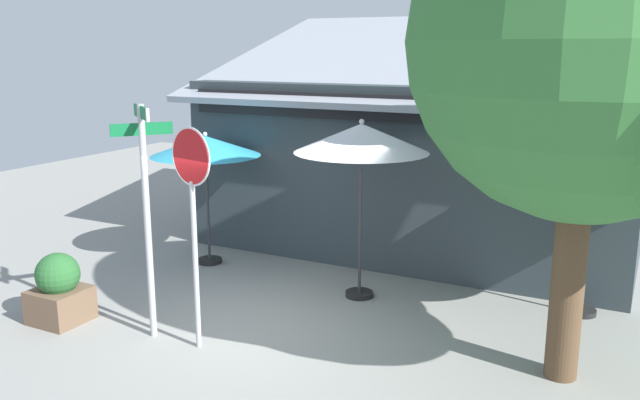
# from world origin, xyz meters

# --- Properties ---
(ground_plane) EXTENTS (28.00, 28.00, 0.10)m
(ground_plane) POSITION_xyz_m (0.00, 0.00, -0.05)
(ground_plane) COLOR gray
(cafe_building) EXTENTS (8.53, 5.71, 4.59)m
(cafe_building) POSITION_xyz_m (0.50, 5.39, 1.71)
(cafe_building) COLOR #333D42
(cafe_building) RESTS_ON ground
(street_sign_post) EXTENTS (0.70, 0.65, 3.16)m
(street_sign_post) POSITION_xyz_m (-1.25, -1.05, 1.90)
(street_sign_post) COLOR #A8AAB2
(street_sign_post) RESTS_ON ground
(stop_sign) EXTENTS (0.72, 0.19, 2.91)m
(stop_sign) POSITION_xyz_m (-0.49, -1.04, 2.01)
(stop_sign) COLOR #A8AAB2
(stop_sign) RESTS_ON ground
(patio_umbrella_teal_left) EXTENTS (1.95, 1.95, 2.41)m
(patio_umbrella_teal_left) POSITION_xyz_m (-2.49, 1.88, 2.14)
(patio_umbrella_teal_left) COLOR black
(patio_umbrella_teal_left) RESTS_ON ground
(patio_umbrella_ivory_center) EXTENTS (2.06, 2.06, 2.82)m
(patio_umbrella_ivory_center) POSITION_xyz_m (0.65, 1.59, 2.50)
(patio_umbrella_ivory_center) COLOR black
(patio_umbrella_ivory_center) RESTS_ON ground
(patio_umbrella_forest_green_right) EXTENTS (2.40, 2.40, 2.47)m
(patio_umbrella_forest_green_right) POSITION_xyz_m (3.86, 2.46, 2.20)
(patio_umbrella_forest_green_right) COLOR black
(patio_umbrella_forest_green_right) RESTS_ON ground
(shade_tree) EXTENTS (4.39, 3.95, 5.90)m
(shade_tree) POSITION_xyz_m (4.12, 0.19, 3.82)
(shade_tree) COLOR brown
(shade_tree) RESTS_ON ground
(sidewalk_planter) EXTENTS (0.72, 0.72, 1.02)m
(sidewalk_planter) POSITION_xyz_m (-2.77, -1.28, 0.47)
(sidewalk_planter) COLOR brown
(sidewalk_planter) RESTS_ON ground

